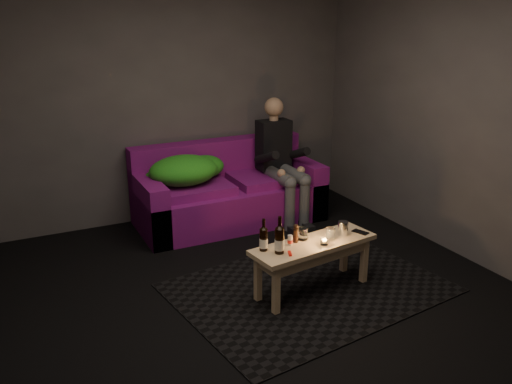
% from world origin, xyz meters
% --- Properties ---
extents(floor, '(4.50, 4.50, 0.00)m').
position_xyz_m(floor, '(0.00, 0.00, 0.00)').
color(floor, black).
rests_on(floor, ground).
extents(room, '(4.50, 4.50, 4.50)m').
position_xyz_m(room, '(0.00, 0.47, 1.64)').
color(room, silver).
rests_on(room, ground).
extents(rug, '(2.33, 1.83, 0.01)m').
position_xyz_m(rug, '(0.38, 0.10, 0.00)').
color(rug, black).
rests_on(rug, floor).
extents(sofa, '(1.96, 0.88, 0.84)m').
position_xyz_m(sofa, '(0.38, 1.82, 0.31)').
color(sofa, '#831172').
rests_on(sofa, floor).
extents(green_blanket, '(0.86, 0.59, 0.29)m').
position_xyz_m(green_blanket, '(-0.08, 1.81, 0.64)').
color(green_blanket, '#19891F').
rests_on(green_blanket, sofa).
extents(person, '(0.35, 0.81, 1.31)m').
position_xyz_m(person, '(0.94, 1.66, 0.68)').
color(person, black).
rests_on(person, sofa).
extents(coffee_table, '(1.11, 0.48, 0.44)m').
position_xyz_m(coffee_table, '(0.38, 0.05, 0.36)').
color(coffee_table, tan).
rests_on(coffee_table, rug).
extents(beer_bottle_a, '(0.07, 0.07, 0.26)m').
position_xyz_m(beer_bottle_a, '(-0.05, 0.09, 0.53)').
color(beer_bottle_a, black).
rests_on(beer_bottle_a, coffee_table).
extents(beer_bottle_b, '(0.07, 0.07, 0.30)m').
position_xyz_m(beer_bottle_b, '(0.03, -0.01, 0.55)').
color(beer_bottle_b, black).
rests_on(beer_bottle_b, coffee_table).
extents(salt_shaker, '(0.04, 0.04, 0.08)m').
position_xyz_m(salt_shaker, '(0.18, 0.09, 0.48)').
color(salt_shaker, silver).
rests_on(salt_shaker, coffee_table).
extents(pepper_mill, '(0.06, 0.06, 0.12)m').
position_xyz_m(pepper_mill, '(0.25, 0.12, 0.50)').
color(pepper_mill, black).
rests_on(pepper_mill, coffee_table).
extents(tumbler_back, '(0.10, 0.10, 0.10)m').
position_xyz_m(tumbler_back, '(0.32, 0.14, 0.49)').
color(tumbler_back, white).
rests_on(tumbler_back, coffee_table).
extents(tealight, '(0.06, 0.06, 0.05)m').
position_xyz_m(tealight, '(0.43, -0.02, 0.46)').
color(tealight, white).
rests_on(tealight, coffee_table).
extents(tumbler_front, '(0.09, 0.09, 0.09)m').
position_xyz_m(tumbler_front, '(0.53, 0.05, 0.48)').
color(tumbler_front, white).
rests_on(tumbler_front, coffee_table).
extents(steel_cup, '(0.11, 0.11, 0.11)m').
position_xyz_m(steel_cup, '(0.67, 0.08, 0.49)').
color(steel_cup, silver).
rests_on(steel_cup, coffee_table).
extents(smartphone, '(0.11, 0.15, 0.01)m').
position_xyz_m(smartphone, '(0.83, 0.05, 0.44)').
color(smartphone, black).
rests_on(smartphone, coffee_table).
extents(red_lighter, '(0.05, 0.08, 0.01)m').
position_xyz_m(red_lighter, '(0.09, -0.06, 0.44)').
color(red_lighter, red).
rests_on(red_lighter, coffee_table).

